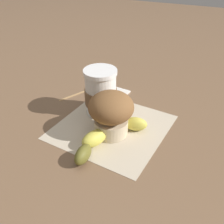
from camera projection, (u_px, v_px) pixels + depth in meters
The scene contains 7 objects.
ground_plane at pixel (112, 127), 0.65m from camera, with size 3.00×3.00×0.00m, color brown.
paper_napkin at pixel (112, 127), 0.65m from camera, with size 0.25×0.25×0.00m, color beige.
coffee_cup at pixel (101, 93), 0.67m from camera, with size 0.08×0.08×0.12m.
muffin at pixel (111, 112), 0.60m from camera, with size 0.10×0.10×0.11m.
banana at pixel (107, 135), 0.59m from camera, with size 0.13×0.19×0.04m.
sugar_packet at pixel (121, 91), 0.80m from camera, with size 0.05×0.03×0.01m, color white.
wooden_stirrer at pixel (75, 95), 0.78m from camera, with size 0.11×0.01×0.00m, color tan.
Camera 1 is at (0.21, -0.48, 0.39)m, focal length 42.00 mm.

